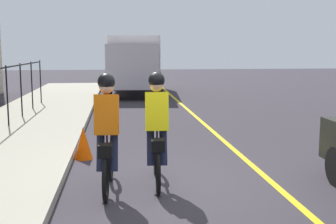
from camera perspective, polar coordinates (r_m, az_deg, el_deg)
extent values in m
plane|color=#332F36|center=(7.06, 1.06, -9.75)|extent=(80.00, 80.00, 0.00)
cube|color=yellow|center=(7.44, 13.53, -9.04)|extent=(36.00, 0.12, 0.01)
cylinder|color=black|center=(12.30, -20.18, 1.98)|extent=(0.04, 0.04, 1.60)
cylinder|color=black|center=(13.94, -18.57, 2.74)|extent=(0.04, 0.04, 1.60)
cylinder|color=black|center=(15.59, -17.29, 3.33)|extent=(0.04, 0.04, 1.60)
cylinder|color=black|center=(17.25, -16.26, 3.81)|extent=(0.04, 0.04, 1.60)
torus|color=black|center=(7.64, -1.62, -5.80)|extent=(0.66, 0.09, 0.66)
torus|color=black|center=(6.62, -1.30, -8.00)|extent=(0.66, 0.09, 0.66)
cube|color=black|center=(7.07, -1.48, -4.86)|extent=(0.93, 0.09, 0.24)
cylinder|color=black|center=(6.89, -1.44, -3.93)|extent=(0.03, 0.03, 0.35)
cube|color=yellow|center=(6.86, -1.47, 0.04)|extent=(0.36, 0.38, 0.63)
sphere|color=tan|center=(6.86, -1.50, 3.58)|extent=(0.22, 0.22, 0.22)
sphere|color=black|center=(6.85, -1.50, 4.16)|extent=(0.26, 0.26, 0.26)
cylinder|color=#191E38|center=(6.93, -2.28, -4.29)|extent=(0.34, 0.14, 0.65)
cylinder|color=#191E38|center=(6.93, -0.62, -4.27)|extent=(0.34, 0.14, 0.65)
cube|color=black|center=(6.57, -1.33, -4.35)|extent=(0.25, 0.21, 0.18)
torus|color=black|center=(7.37, -7.48, -6.39)|extent=(0.66, 0.09, 0.66)
torus|color=black|center=(6.36, -8.12, -8.77)|extent=(0.66, 0.09, 0.66)
cube|color=black|center=(6.80, -7.82, -5.46)|extent=(0.93, 0.09, 0.24)
cylinder|color=black|center=(6.62, -7.93, -4.51)|extent=(0.03, 0.03, 0.35)
cube|color=orange|center=(6.58, -7.98, -0.37)|extent=(0.36, 0.38, 0.63)
sphere|color=tan|center=(6.58, -8.02, 3.31)|extent=(0.22, 0.22, 0.22)
sphere|color=black|center=(6.58, -8.04, 3.91)|extent=(0.26, 0.26, 0.26)
cylinder|color=#191E38|center=(6.67, -8.77, -4.87)|extent=(0.34, 0.14, 0.65)
cylinder|color=#191E38|center=(6.65, -7.05, -4.87)|extent=(0.34, 0.14, 0.65)
cube|color=black|center=(6.30, -8.16, -4.98)|extent=(0.25, 0.21, 0.18)
cube|color=white|center=(22.49, -4.15, 6.80)|extent=(4.94, 2.79, 2.30)
cube|color=#BEB5C7|center=(19.08, -4.57, 5.95)|extent=(2.00, 2.35, 1.90)
cylinder|color=black|center=(19.26, -1.18, 3.16)|extent=(0.98, 0.38, 0.96)
cylinder|color=black|center=(19.37, -7.83, 3.11)|extent=(0.98, 0.38, 0.96)
cylinder|color=black|center=(23.58, -1.29, 4.09)|extent=(0.98, 0.38, 0.96)
cylinder|color=black|center=(23.67, -6.73, 4.05)|extent=(0.98, 0.38, 0.96)
cone|color=#F54D02|center=(8.89, -10.95, -3.96)|extent=(0.36, 0.36, 0.65)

